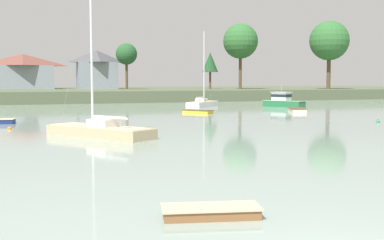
# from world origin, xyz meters

# --- Properties ---
(far_shore_bank) EXTENTS (185.04, 53.80, 1.96)m
(far_shore_bank) POSITION_xyz_m (0.00, 99.31, 0.98)
(far_shore_bank) COLOR #4C563D
(far_shore_bank) RESTS_ON ground
(sailboat_white) EXTENTS (6.46, 6.83, 11.26)m
(sailboat_white) POSITION_xyz_m (18.38, 59.17, 0.23)
(sailboat_white) COLOR white
(sailboat_white) RESTS_ON ground
(sailboat_sand) EXTENTS (6.69, 8.15, 11.57)m
(sailboat_sand) POSITION_xyz_m (-1.28, 25.79, 0.24)
(sailboat_sand) COLOR tan
(sailboat_sand) RESTS_ON ground
(dinghy_wood) EXTENTS (2.94, 1.66, 0.43)m
(dinghy_wood) POSITION_xyz_m (-1.29, 4.94, 0.11)
(dinghy_wood) COLOR brown
(dinghy_wood) RESTS_ON ground
(dinghy_cream) EXTENTS (3.03, 4.22, 0.73)m
(dinghy_cream) POSITION_xyz_m (24.51, 43.39, 0.18)
(dinghy_cream) COLOR beige
(dinghy_cream) RESTS_ON ground
(dinghy_yellow) EXTENTS (3.31, 3.65, 0.54)m
(dinghy_yellow) POSITION_xyz_m (12.83, 45.61, 0.14)
(dinghy_yellow) COLOR gold
(dinghy_yellow) RESTS_ON ground
(cruiser_green) EXTENTS (4.88, 6.79, 3.84)m
(cruiser_green) POSITION_xyz_m (28.68, 54.95, 0.52)
(cruiser_green) COLOR #236B3D
(cruiser_green) RESTS_ON ground
(mooring_buoy_orange) EXTENTS (0.32, 0.32, 0.37)m
(mooring_buoy_orange) POSITION_xyz_m (-7.19, 33.09, 0.06)
(mooring_buoy_orange) COLOR orange
(mooring_buoy_orange) RESTS_ON ground
(mooring_buoy_green) EXTENTS (0.33, 0.33, 0.38)m
(mooring_buoy_green) POSITION_xyz_m (24.13, 28.83, 0.06)
(mooring_buoy_green) COLOR #1E8C47
(mooring_buoy_green) RESTS_ON ground
(shore_tree_center) EXTENTS (4.27, 4.27, 9.16)m
(shore_tree_center) POSITION_xyz_m (13.75, 90.71, 8.90)
(shore_tree_center) COLOR brown
(shore_tree_center) RESTS_ON far_shore_bank
(shore_tree_inland_c) EXTENTS (3.27, 3.27, 7.48)m
(shore_tree_inland_c) POSITION_xyz_m (30.51, 87.63, 7.38)
(shore_tree_inland_c) COLOR brown
(shore_tree_inland_c) RESTS_ON far_shore_bank
(shore_tree_inland_a) EXTENTS (7.06, 7.06, 13.20)m
(shore_tree_inland_a) POSITION_xyz_m (35.84, 84.44, 11.58)
(shore_tree_inland_a) COLOR brown
(shore_tree_inland_a) RESTS_ON far_shore_bank
(shore_tree_center_right) EXTENTS (8.04, 8.04, 13.88)m
(shore_tree_center_right) POSITION_xyz_m (53.42, 79.48, 11.76)
(shore_tree_center_right) COLOR brown
(shore_tree_center_right) RESTS_ON far_shore_bank
(cottage_near_water) EXTENTS (8.34, 7.05, 7.91)m
(cottage_near_water) POSITION_xyz_m (8.37, 94.76, 6.05)
(cottage_near_water) COLOR gray
(cottage_near_water) RESTS_ON far_shore_bank
(cottage_behind_trees) EXTENTS (12.82, 8.48, 7.15)m
(cottage_behind_trees) POSITION_xyz_m (-5.91, 99.73, 5.66)
(cottage_behind_trees) COLOR gray
(cottage_behind_trees) RESTS_ON far_shore_bank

